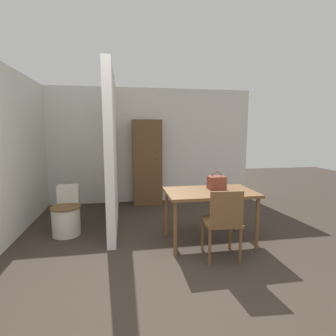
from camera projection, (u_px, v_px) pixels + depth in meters
ground_plane at (170, 298)px, 2.49m from camera, size 16.00×16.00×0.00m
wall_back at (141, 146)px, 5.82m from camera, size 4.96×0.12×2.50m
wall_left at (6, 154)px, 3.69m from camera, size 0.12×4.54×2.50m
partition_wall at (112, 150)px, 4.49m from camera, size 0.12×2.41×2.50m
dining_table at (210, 196)px, 3.66m from camera, size 1.23×0.77×0.75m
wooden_chair at (223, 221)px, 3.18m from camera, size 0.47×0.47×0.89m
toilet at (67, 216)px, 4.03m from camera, size 0.44×0.59×0.72m
handbag at (217, 183)px, 3.75m from camera, size 0.24×0.18×0.26m
wooden_cabinet at (147, 162)px, 5.64m from camera, size 0.61×0.38×1.81m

